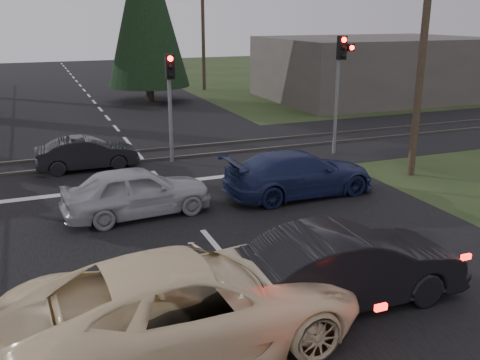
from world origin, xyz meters
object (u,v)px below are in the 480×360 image
traffic_signal_center (170,90)px  utility_pole_far (136,21)px  utility_pole_mid (203,25)px  silver_car (137,191)px  blue_sedan (299,173)px  cream_coupe (189,303)px  dark_hatchback (348,266)px  utility_pole_near (424,38)px  traffic_signal_right (341,72)px  dark_car_far (87,154)px

traffic_signal_center → utility_pole_far: utility_pole_far is taller
utility_pole_mid → silver_car: utility_pole_mid is taller
utility_pole_far → blue_sedan: size_ratio=1.85×
cream_coupe → blue_sedan: cream_coupe is taller
utility_pole_far → cream_coupe: size_ratio=1.50×
traffic_signal_center → utility_pole_mid: size_ratio=0.46×
utility_pole_mid → cream_coupe: bearing=-108.3°
dark_hatchback → utility_pole_near: bearing=-44.8°
silver_car → blue_sedan: (5.10, -0.09, -0.00)m
utility_pole_mid → utility_pole_far: (0.00, 25.00, 0.00)m
silver_car → traffic_signal_center: bearing=-29.5°
traffic_signal_right → utility_pole_near: (0.95, -3.47, 1.41)m
blue_sedan → cream_coupe: bearing=138.1°
utility_pole_far → dark_car_far: size_ratio=2.49×
utility_pole_near → utility_pole_mid: same height
utility_pole_mid → utility_pole_far: size_ratio=1.00×
utility_pole_mid → dark_hatchback: bearing=-102.7°
utility_pole_near → dark_hatchback: 10.46m
blue_sedan → utility_pole_mid: bearing=-12.7°
utility_pole_near → blue_sedan: bearing=-173.8°
utility_pole_mid → traffic_signal_center: bearing=-111.2°
traffic_signal_center → silver_car: traffic_signal_center is taller
blue_sedan → dark_car_far: 8.02m
utility_pole_far → dark_car_far: utility_pole_far is taller
silver_car → blue_sedan: size_ratio=0.86×
utility_pole_near → traffic_signal_center: bearing=148.0°
dark_car_far → utility_pole_near: bearing=-115.2°
utility_pole_near → dark_car_far: 12.44m
dark_hatchback → traffic_signal_center: bearing=3.8°
cream_coupe → utility_pole_mid: bearing=-21.5°
silver_car → dark_car_far: (-0.79, 5.36, -0.11)m
dark_car_far → silver_car: bearing=-171.9°
traffic_signal_right → blue_sedan: 6.10m
traffic_signal_center → cream_coupe: (-2.76, -11.72, -1.97)m
traffic_signal_right → traffic_signal_center: bearing=169.6°
utility_pole_far → dark_car_far: 45.53m
traffic_signal_center → cream_coupe: bearing=-103.3°
dark_hatchback → dark_car_far: 12.24m
utility_pole_near → dark_hatchback: bearing=-135.9°
traffic_signal_right → blue_sedan: traffic_signal_right is taller
utility_pole_mid → blue_sedan: 25.29m
traffic_signal_center → blue_sedan: size_ratio=0.84×
traffic_signal_center → blue_sedan: 6.24m
utility_pole_far → cream_coupe: (-10.26, -56.04, -3.89)m
utility_pole_near → dark_car_far: utility_pole_near is taller
cream_coupe → dark_hatchback: bearing=-87.9°
traffic_signal_right → dark_hatchback: size_ratio=1.00×
utility_pole_mid → blue_sedan: utility_pole_mid is taller
traffic_signal_right → cream_coupe: (-9.31, -10.52, -2.48)m
utility_pole_mid → utility_pole_near: bearing=-90.0°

